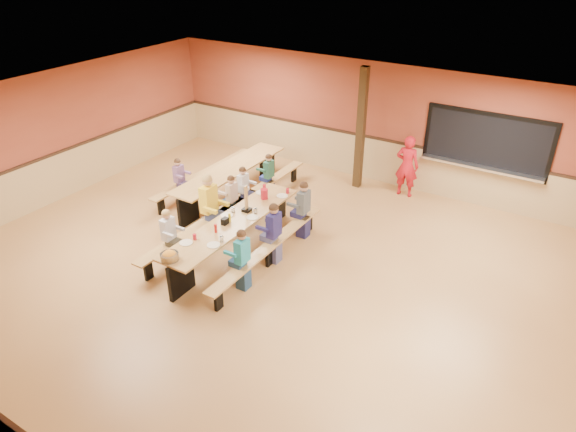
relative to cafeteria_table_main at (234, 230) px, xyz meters
The scene contains 23 objects.
ground 1.11m from the cafeteria_table_main, 15.89° to the right, with size 12.00×12.00×0.00m, color #A06F3C.
room_envelope 1.00m from the cafeteria_table_main, 15.89° to the right, with size 12.04×10.04×3.02m.
kitchen_pass_through 5.96m from the cafeteria_table_main, 52.93° to the left, with size 2.78×0.28×1.38m.
structural_post 4.31m from the cafeteria_table_main, 79.78° to the left, with size 0.18×0.18×3.00m, color black.
cafeteria_table_main is the anchor object (origin of this frame).
cafeteria_table_second 2.54m from the cafeteria_table_main, 128.80° to the left, with size 1.91×3.70×0.74m.
seated_child_white_left 1.25m from the cafeteria_table_main, 131.35° to the right, with size 0.35×0.28×1.16m, color silver, non-canonical shape.
seated_adult_yellow 0.88m from the cafeteria_table_main, 162.21° to the left, with size 0.46×0.38×1.40m, color yellow, non-canonical shape.
seated_child_grey_left 1.66m from the cafeteria_table_main, 119.73° to the left, with size 0.33×0.27×1.14m, color silver, non-canonical shape.
seated_child_teal_right 1.17m from the cafeteria_table_main, 45.29° to the right, with size 0.36×0.29×1.19m, color teal, non-canonical shape.
seated_child_navy_right 0.85m from the cafeteria_table_main, 12.39° to the left, with size 0.39×0.32×1.24m, color navy, non-canonical shape.
seated_child_char_right 1.54m from the cafeteria_table_main, 57.47° to the left, with size 0.38×0.31×1.24m, color #484E52, non-canonical shape.
seated_child_purple_sec 2.65m from the cafeteria_table_main, 155.64° to the left, with size 0.32×0.26×1.11m, color slate, non-canonical shape.
seated_child_green_sec 2.51m from the cafeteria_table_main, 107.80° to the left, with size 0.33×0.27×1.12m, color #29634C, non-canonical shape.
seated_child_tan_sec 1.22m from the cafeteria_table_main, 128.94° to the left, with size 0.33×0.27×1.13m, color #C9AE9E, non-canonical shape.
standing_woman 4.71m from the cafeteria_table_main, 65.64° to the left, with size 0.56×0.36×1.52m, color red.
punch_pitcher 1.15m from the cafeteria_table_main, 91.18° to the left, with size 0.16×0.16×0.22m, color #B41827.
chip_bowl 1.68m from the cafeteria_table_main, 93.95° to the right, with size 0.32×0.32×0.15m, color orange, non-canonical shape.
napkin_dispenser 0.34m from the cafeteria_table_main, 108.41° to the right, with size 0.10×0.14×0.13m, color black.
condiment_mustard 0.31m from the cafeteria_table_main, 138.41° to the right, with size 0.06×0.06×0.17m, color yellow.
condiment_ketchup 0.60m from the cafeteria_table_main, 91.85° to the right, with size 0.06×0.06×0.17m, color #B2140F.
table_paddle 0.58m from the cafeteria_table_main, 91.55° to the left, with size 0.16×0.16×0.56m.
place_settings 0.27m from the cafeteria_table_main, 90.00° to the right, with size 0.65×3.30×0.11m, color beige, non-canonical shape.
Camera 1 is at (4.53, -6.53, 5.67)m, focal length 32.00 mm.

